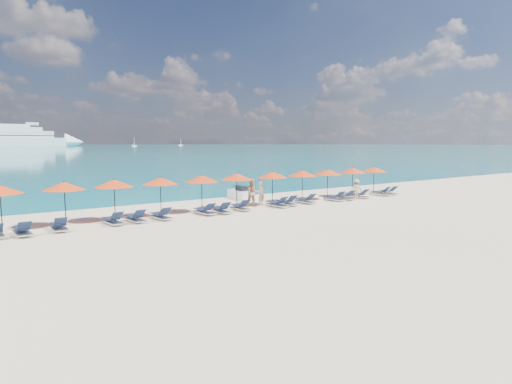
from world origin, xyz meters
TOP-DOWN VIEW (x-y plane):
  - ground at (0.00, 0.00)m, footprint 1400.00×1400.00m
  - cruise_ship at (54.21, 544.60)m, footprint 130.71×27.92m
  - sailboat_near at (159.61, 477.39)m, footprint 5.65×1.88m
  - sailboat_far at (262.12, 568.58)m, footprint 6.04×2.01m
  - jetski at (2.52, 8.58)m, footprint 1.27×2.73m
  - beachgoer_a at (1.70, 4.77)m, footprint 0.69×0.59m
  - beachgoer_b at (0.86, 4.59)m, footprint 1.03×0.81m
  - beachgoer_c at (9.54, 3.50)m, footprint 1.06×0.75m
  - umbrella_0 at (-13.28, 4.89)m, footprint 2.10×2.10m
  - umbrella_1 at (-10.47, 4.97)m, footprint 2.10×2.10m
  - umbrella_2 at (-7.99, 4.93)m, footprint 2.10×2.10m
  - umbrella_3 at (-5.35, 4.92)m, footprint 2.10×2.10m
  - umbrella_4 at (-2.72, 4.87)m, footprint 2.10×2.10m
  - umbrella_5 at (-0.12, 4.99)m, footprint 2.10×2.10m
  - umbrella_6 at (2.75, 4.93)m, footprint 2.10×2.10m
  - umbrella_7 at (5.34, 4.80)m, footprint 2.10×2.10m
  - umbrella_8 at (7.82, 4.80)m, footprint 2.10×2.10m
  - umbrella_9 at (10.60, 4.84)m, footprint 2.10×2.10m
  - umbrella_10 at (13.13, 4.82)m, footprint 2.10×2.10m
  - lounger_1 at (-12.61, 3.49)m, footprint 0.71×1.73m
  - lounger_2 at (-11.05, 3.68)m, footprint 0.65×1.71m
  - lounger_3 at (-8.47, 3.75)m, footprint 0.78×1.75m
  - lounger_4 at (-7.29, 3.78)m, footprint 0.76×1.75m
  - lounger_5 at (-5.89, 3.72)m, footprint 0.78×1.75m
  - lounger_6 at (-3.15, 3.75)m, footprint 0.76×1.75m
  - lounger_7 at (-2.13, 3.59)m, footprint 0.74×1.74m
  - lounger_8 at (-0.60, 3.82)m, footprint 0.72×1.73m
  - lounger_9 at (2.09, 3.58)m, footprint 0.71×1.73m
  - lounger_10 at (3.11, 3.80)m, footprint 0.68×1.72m
  - lounger_11 at (4.76, 3.78)m, footprint 0.63×1.70m
  - lounger_12 at (7.35, 3.57)m, footprint 0.66×1.71m
  - lounger_13 at (8.42, 3.61)m, footprint 0.67×1.72m
  - lounger_14 at (9.97, 3.62)m, footprint 0.72×1.74m
  - lounger_15 at (12.65, 3.70)m, footprint 0.66×1.71m
  - lounger_16 at (13.65, 3.75)m, footprint 0.72×1.74m

SIDE VIEW (x-z plane):
  - ground at x=0.00m, z-range 0.00..0.00m
  - lounger_1 at x=-12.61m, z-range -0.09..0.56m
  - lounger_2 at x=-11.05m, z-range -0.09..0.56m
  - lounger_3 at x=-8.47m, z-range -0.09..0.56m
  - lounger_4 at x=-7.29m, z-range -0.09..0.56m
  - lounger_5 at x=-5.89m, z-range -0.09..0.56m
  - lounger_6 at x=-3.15m, z-range -0.09..0.56m
  - lounger_7 at x=-2.13m, z-range -0.09..0.56m
  - lounger_8 at x=-0.60m, z-range -0.09..0.56m
  - lounger_9 at x=2.09m, z-range -0.09..0.56m
  - lounger_10 at x=3.11m, z-range -0.09..0.56m
  - lounger_11 at x=4.76m, z-range -0.09..0.56m
  - lounger_12 at x=7.35m, z-range -0.09..0.56m
  - lounger_13 at x=8.42m, z-range -0.09..0.56m
  - lounger_14 at x=9.97m, z-range -0.09..0.56m
  - lounger_15 at x=12.65m, z-range -0.09..0.56m
  - lounger_16 at x=13.65m, z-range -0.09..0.56m
  - jetski at x=2.52m, z-range -0.08..0.86m
  - beachgoer_c at x=9.54m, z-range 0.00..1.50m
  - beachgoer_a at x=1.70m, z-range 0.00..1.61m
  - beachgoer_b at x=0.86m, z-range 0.00..1.85m
  - sailboat_near at x=159.61m, z-range -4.11..6.24m
  - sailboat_far at x=262.12m, z-range -4.40..6.68m
  - umbrella_0 at x=-13.28m, z-range 0.88..3.16m
  - umbrella_1 at x=-10.47m, z-range 0.88..3.16m
  - umbrella_2 at x=-7.99m, z-range 0.88..3.16m
  - umbrella_3 at x=-5.35m, z-range 0.88..3.16m
  - umbrella_4 at x=-2.72m, z-range 0.88..3.16m
  - umbrella_5 at x=-0.12m, z-range 0.88..3.16m
  - umbrella_6 at x=2.75m, z-range 0.88..3.16m
  - umbrella_7 at x=5.34m, z-range 0.88..3.16m
  - umbrella_8 at x=7.82m, z-range 0.88..3.16m
  - umbrella_9 at x=10.60m, z-range 0.88..3.16m
  - umbrella_10 at x=13.13m, z-range 0.88..3.16m
  - cruise_ship at x=54.21m, z-range -8.66..27.46m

